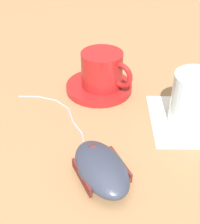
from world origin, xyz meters
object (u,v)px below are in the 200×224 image
(saucer, at_px, (99,87))
(coffee_cup, at_px, (103,70))
(computer_mouse, at_px, (101,168))
(drinking_glass, at_px, (195,99))

(saucer, height_order, coffee_cup, coffee_cup)
(coffee_cup, distance_m, computer_mouse, 0.24)
(saucer, relative_size, coffee_cup, 1.31)
(coffee_cup, xyz_separation_m, drinking_glass, (0.12, -0.14, 0.00))
(drinking_glass, bearing_deg, computer_mouse, -156.22)
(computer_mouse, bearing_deg, saucer, 75.79)
(saucer, relative_size, drinking_glass, 1.46)
(saucer, distance_m, computer_mouse, 0.24)
(saucer, bearing_deg, computer_mouse, -104.21)
(coffee_cup, bearing_deg, drinking_glass, -49.32)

